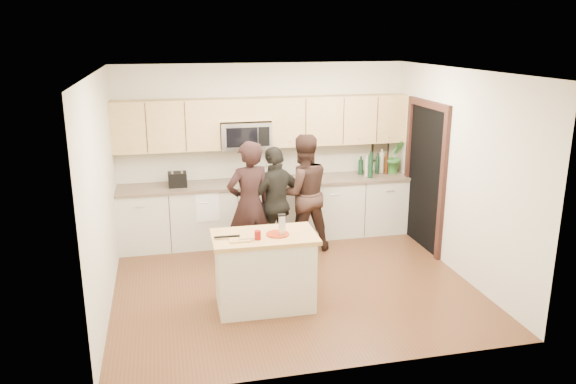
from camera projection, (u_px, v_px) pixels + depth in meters
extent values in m
plane|color=#51331B|center=(292.00, 283.00, 7.29)|extent=(4.50, 4.50, 0.00)
cube|color=beige|center=(263.00, 151.00, 8.80)|extent=(4.50, 0.02, 2.70)
cube|color=beige|center=(343.00, 238.00, 5.05)|extent=(4.50, 0.02, 2.70)
cube|color=beige|center=(102.00, 194.00, 6.45)|extent=(0.02, 4.00, 2.70)
cube|color=beige|center=(458.00, 173.00, 7.41)|extent=(0.02, 4.00, 2.70)
cube|color=white|center=(293.00, 71.00, 6.56)|extent=(4.50, 4.00, 0.02)
cube|color=beige|center=(268.00, 211.00, 8.76)|extent=(4.50, 0.62, 0.90)
cube|color=#74604D|center=(267.00, 182.00, 8.62)|extent=(4.50, 0.66, 0.04)
cube|color=tan|center=(166.00, 126.00, 8.20)|extent=(1.55, 0.33, 0.75)
cube|color=tan|center=(338.00, 120.00, 8.77)|extent=(2.17, 0.33, 0.75)
cube|color=tan|center=(244.00, 109.00, 8.40)|extent=(0.78, 0.33, 0.33)
cube|color=silver|center=(245.00, 135.00, 8.47)|extent=(0.76, 0.40, 0.40)
cube|color=black|center=(242.00, 137.00, 8.26)|extent=(0.47, 0.01, 0.29)
cube|color=black|center=(264.00, 137.00, 8.33)|extent=(0.17, 0.01, 0.29)
cube|color=black|center=(425.00, 178.00, 8.33)|extent=(0.02, 1.05, 2.10)
cube|color=black|center=(442.00, 189.00, 7.79)|extent=(0.06, 0.10, 2.10)
cube|color=black|center=(408.00, 170.00, 8.87)|extent=(0.06, 0.10, 2.10)
cube|color=black|center=(429.00, 104.00, 8.03)|extent=(0.06, 1.25, 0.10)
cube|color=black|center=(380.00, 150.00, 9.22)|extent=(0.30, 0.03, 0.38)
cube|color=tan|center=(380.00, 150.00, 9.21)|extent=(0.24, 0.00, 0.32)
cube|color=white|center=(208.00, 206.00, 8.19)|extent=(0.34, 0.01, 0.48)
cube|color=white|center=(205.00, 185.00, 8.40)|extent=(0.34, 0.60, 0.01)
cube|color=beige|center=(265.00, 273.00, 6.56)|extent=(1.11, 0.66, 0.85)
cube|color=#AC8447|center=(264.00, 237.00, 6.44)|extent=(1.21, 0.72, 0.05)
cylinder|color=#97280D|center=(278.00, 234.00, 6.43)|extent=(0.27, 0.27, 0.02)
cube|color=silver|center=(282.00, 225.00, 6.38)|extent=(0.07, 0.05, 0.22)
cube|color=black|center=(282.00, 215.00, 6.35)|extent=(0.08, 0.06, 0.02)
cylinder|color=maroon|center=(258.00, 235.00, 6.27)|extent=(0.07, 0.07, 0.10)
cube|color=#AC8447|center=(240.00, 240.00, 6.26)|extent=(0.24, 0.18, 0.02)
cube|color=black|center=(227.00, 237.00, 6.30)|extent=(0.29, 0.03, 0.02)
cube|color=silver|center=(246.00, 239.00, 6.24)|extent=(0.18, 0.03, 0.01)
cube|color=black|center=(177.00, 179.00, 8.29)|extent=(0.27, 0.23, 0.21)
cube|color=silver|center=(172.00, 173.00, 8.24)|extent=(0.03, 0.16, 0.00)
cube|color=silver|center=(182.00, 172.00, 8.27)|extent=(0.03, 0.16, 0.00)
cylinder|color=black|center=(361.00, 165.00, 8.97)|extent=(0.08, 0.08, 0.30)
cylinder|color=#3A1B0A|center=(369.00, 164.00, 9.05)|extent=(0.08, 0.08, 0.32)
cylinder|color=tan|center=(367.00, 166.00, 8.86)|extent=(0.07, 0.07, 0.34)
cylinder|color=black|center=(377.00, 163.00, 9.04)|extent=(0.07, 0.07, 0.33)
cylinder|color=#3A1B0A|center=(386.00, 164.00, 9.01)|extent=(0.07, 0.07, 0.34)
cylinder|color=tan|center=(382.00, 161.00, 9.10)|extent=(0.08, 0.08, 0.39)
cylinder|color=black|center=(371.00, 164.00, 8.77)|extent=(0.08, 0.08, 0.42)
imported|color=#34712D|center=(395.00, 157.00, 9.02)|extent=(0.33, 0.28, 0.55)
imported|color=black|center=(249.00, 205.00, 7.62)|extent=(0.73, 0.58, 1.76)
imported|color=black|center=(303.00, 193.00, 8.21)|extent=(0.90, 0.72, 1.75)
imported|color=black|center=(276.00, 204.00, 7.88)|extent=(1.04, 0.77, 1.64)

